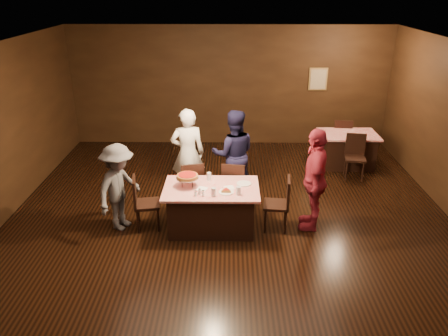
{
  "coord_description": "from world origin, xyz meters",
  "views": [
    {
      "loc": [
        -0.01,
        -5.92,
        3.96
      ],
      "look_at": [
        -0.1,
        0.95,
        1.0
      ],
      "focal_mm": 35.0,
      "sensor_mm": 36.0,
      "label": 1
    }
  ],
  "objects": [
    {
      "name": "glass_back",
      "position": [
        -0.36,
        0.95,
        0.84
      ],
      "size": [
        0.08,
        0.08,
        0.14
      ],
      "primitive_type": "cylinder",
      "color": "silver",
      "rests_on": "main_table"
    },
    {
      "name": "chair_back_near",
      "position": [
        2.7,
        2.79,
        0.47
      ],
      "size": [
        0.48,
        0.48,
        0.95
      ],
      "primitive_type": "cube",
      "rotation": [
        0.0,
        0.0,
        -0.15
      ],
      "color": "black",
      "rests_on": "ground"
    },
    {
      "name": "main_table",
      "position": [
        -0.31,
        0.65,
        0.39
      ],
      "size": [
        1.6,
        1.0,
        0.77
      ],
      "primitive_type": "cube",
      "color": "#B60C0C",
      "rests_on": "ground"
    },
    {
      "name": "glass_front_left",
      "position": [
        -0.26,
        0.35,
        0.84
      ],
      "size": [
        0.08,
        0.08,
        0.14
      ],
      "primitive_type": "cylinder",
      "color": "silver",
      "rests_on": "main_table"
    },
    {
      "name": "plate_empty",
      "position": [
        0.24,
        0.8,
        0.78
      ],
      "size": [
        0.25,
        0.25,
        0.01
      ],
      "primitive_type": "cylinder",
      "color": "white",
      "rests_on": "main_table"
    },
    {
      "name": "plate_with_slice",
      "position": [
        -0.06,
        0.47,
        0.8
      ],
      "size": [
        0.25,
        0.25,
        0.06
      ],
      "color": "white",
      "rests_on": "main_table"
    },
    {
      "name": "napkin_center",
      "position": [
        -0.01,
        0.65,
        0.77
      ],
      "size": [
        0.19,
        0.19,
        0.01
      ],
      "primitive_type": "cube",
      "rotation": [
        0.0,
        0.0,
        0.21
      ],
      "color": "white",
      "rests_on": "main_table"
    },
    {
      "name": "chair_end_left",
      "position": [
        -1.41,
        0.65,
        0.47
      ],
      "size": [
        0.49,
        0.49,
        0.95
      ],
      "primitive_type": "cube",
      "rotation": [
        0.0,
        0.0,
        1.75
      ],
      "color": "black",
      "rests_on": "ground"
    },
    {
      "name": "glass_front_right",
      "position": [
        0.14,
        0.4,
        0.84
      ],
      "size": [
        0.08,
        0.08,
        0.14
      ],
      "primitive_type": "cylinder",
      "color": "silver",
      "rests_on": "main_table"
    },
    {
      "name": "back_table",
      "position": [
        2.7,
        3.49,
        0.39
      ],
      "size": [
        1.3,
        0.9,
        0.77
      ],
      "primitive_type": "cube",
      "color": "#B60C12",
      "rests_on": "ground"
    },
    {
      "name": "chair_far_right",
      "position": [
        0.09,
        1.4,
        0.47
      ],
      "size": [
        0.49,
        0.49,
        0.95
      ],
      "primitive_type": "cube",
      "rotation": [
        0.0,
        0.0,
        2.97
      ],
      "color": "black",
      "rests_on": "ground"
    },
    {
      "name": "condiments",
      "position": [
        -0.49,
        0.37,
        0.82
      ],
      "size": [
        0.17,
        0.1,
        0.09
      ],
      "color": "silver",
      "rests_on": "main_table"
    },
    {
      "name": "room",
      "position": [
        0.0,
        0.01,
        2.14
      ],
      "size": [
        10.0,
        10.04,
        3.02
      ],
      "color": "black",
      "rests_on": "ground"
    },
    {
      "name": "diner_white_jacket",
      "position": [
        -0.81,
        1.91,
        0.89
      ],
      "size": [
        0.71,
        0.52,
        1.78
      ],
      "primitive_type": "imported",
      "rotation": [
        0.0,
        0.0,
        3.3
      ],
      "color": "white",
      "rests_on": "ground"
    },
    {
      "name": "chair_end_right",
      "position": [
        0.79,
        0.65,
        0.47
      ],
      "size": [
        0.46,
        0.46,
        0.95
      ],
      "primitive_type": "cube",
      "rotation": [
        0.0,
        0.0,
        -1.68
      ],
      "color": "black",
      "rests_on": "ground"
    },
    {
      "name": "chair_far_left",
      "position": [
        -0.71,
        1.4,
        0.47
      ],
      "size": [
        0.51,
        0.51,
        0.95
      ],
      "primitive_type": "cube",
      "rotation": [
        0.0,
        0.0,
        3.38
      ],
      "color": "black",
      "rests_on": "ground"
    },
    {
      "name": "diner_grey_knit",
      "position": [
        -1.86,
        0.65,
        0.76
      ],
      "size": [
        0.92,
        1.13,
        1.53
      ],
      "primitive_type": "imported",
      "rotation": [
        0.0,
        0.0,
        1.15
      ],
      "color": "#57575C",
      "rests_on": "ground"
    },
    {
      "name": "napkin_left",
      "position": [
        -0.46,
        0.6,
        0.77
      ],
      "size": [
        0.21,
        0.21,
        0.01
      ],
      "primitive_type": "cube",
      "rotation": [
        0.0,
        0.0,
        -0.35
      ],
      "color": "white",
      "rests_on": "main_table"
    },
    {
      "name": "diner_red_shirt",
      "position": [
        1.42,
        0.73,
        0.9
      ],
      "size": [
        0.62,
        1.11,
        1.79
      ],
      "primitive_type": "imported",
      "rotation": [
        0.0,
        0.0,
        -1.75
      ],
      "color": "#A7263A",
      "rests_on": "ground"
    },
    {
      "name": "pizza_stand",
      "position": [
        -0.71,
        0.7,
        0.95
      ],
      "size": [
        0.38,
        0.38,
        0.22
      ],
      "color": "black",
      "rests_on": "main_table"
    },
    {
      "name": "chair_back_far",
      "position": [
        2.7,
        4.09,
        0.47
      ],
      "size": [
        0.47,
        0.47,
        0.95
      ],
      "primitive_type": "cube",
      "rotation": [
        0.0,
        0.0,
        3.01
      ],
      "color": "black",
      "rests_on": "ground"
    },
    {
      "name": "diner_navy_hoodie",
      "position": [
        0.08,
        1.91,
        0.88
      ],
      "size": [
        0.89,
        0.72,
        1.76
      ],
      "primitive_type": "imported",
      "rotation": [
        0.0,
        0.0,
        3.2
      ],
      "color": "#141432",
      "rests_on": "ground"
    }
  ]
}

